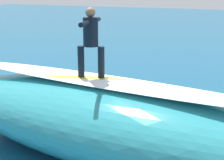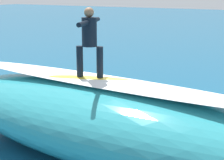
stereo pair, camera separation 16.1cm
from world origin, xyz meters
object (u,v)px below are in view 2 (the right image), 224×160
surfboard_riding (90,79)px  surfer_paddling (129,101)px  surfer_riding (89,37)px  surfboard_paddling (127,105)px

surfboard_riding → surfer_paddling: (0.75, -3.67, -1.66)m
surfer_riding → surfboard_paddling: bearing=-92.4°
surfer_paddling → surfboard_riding: bearing=122.1°
surfboard_paddling → surfer_paddling: 0.21m
surfboard_riding → surfer_paddling: surfboard_riding is taller
surfer_riding → surfboard_paddling: 4.72m
surfboard_riding → surfer_paddling: bearing=-94.0°
surfer_riding → surfboard_paddling: size_ratio=0.73×
surfer_riding → surfer_paddling: (0.75, -3.67, -2.63)m
surfboard_riding → surfer_riding: surfer_riding is taller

